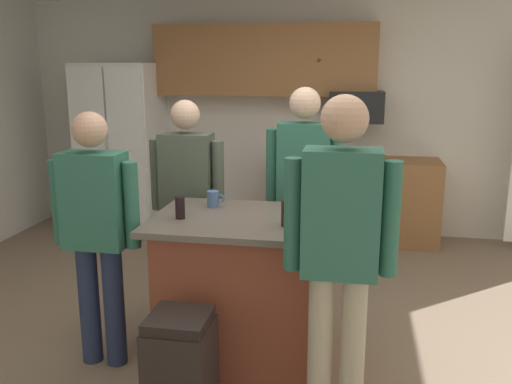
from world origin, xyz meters
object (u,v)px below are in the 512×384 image
Objects in this scene: trash_bin at (181,367)px; kitchen_island at (248,287)px; refrigerator at (122,149)px; person_guest_left at (340,243)px; mug_ceramic_white at (213,199)px; person_host_foreground at (96,224)px; person_elder_center at (303,186)px; glass_dark_ale at (287,213)px; person_guest_right at (187,193)px; microwave_over_range at (357,107)px; glass_pilsner at (180,208)px.

kitchen_island is at bearing 72.41° from trash_bin.
refrigerator reaches higher than person_guest_left.
person_host_foreground is at bearing -143.73° from mug_ceramic_white.
kitchen_island is 0.69× the size of person_elder_center.
kitchen_island is at bearing 152.86° from glass_dark_ale.
person_host_foreground is 0.92m from person_guest_right.
refrigerator is 2.98m from person_host_foreground.
glass_dark_ale is at bearing -33.00° from mug_ceramic_white.
person_guest_left is (-0.04, -3.27, -0.43)m from microwave_over_range.
person_elder_center is (0.28, 0.75, 0.52)m from kitchen_island.
mug_ceramic_white is at bearing 2.20° from person_guest_left.
microwave_over_range is at bearing -170.36° from person_elder_center.
person_host_foreground reaches higher than kitchen_island.
microwave_over_range is (2.60, 0.12, 0.50)m from refrigerator.
person_guest_left is at bearing 7.21° from trash_bin.
mug_ceramic_white is at bearing -5.83° from person_guest_right.
kitchen_island is 0.95m from person_elder_center.
microwave_over_range is 2.00m from person_elder_center.
person_elder_center is 1.09m from glass_pilsner.
microwave_over_range is 4.00× the size of glass_pilsner.
person_host_foreground is at bearing -29.59° from person_elder_center.
person_elder_center is 2.84× the size of trash_bin.
refrigerator is 2.87m from person_elder_center.
refrigerator reaches higher than trash_bin.
refrigerator reaches higher than microwave_over_range.
glass_dark_ale reaches higher than glass_pilsner.
person_guest_right is (-0.59, 0.62, 0.46)m from kitchen_island.
person_guest_left is 11.37× the size of glass_dark_ale.
person_elder_center is at bearing -31.18° from person_guest_left.
glass_dark_ale is (-0.01, -0.89, 0.03)m from person_elder_center.
kitchen_island is at bearing 13.48° from glass_pilsner.
microwave_over_range is at bearing 2.60° from refrigerator.
microwave_over_range reaches higher than kitchen_island.
person_guest_right is (-1.18, 1.23, -0.08)m from person_guest_left.
kitchen_island is 7.75× the size of glass_dark_ale.
glass_pilsner is (-0.68, 0.04, -0.01)m from glass_dark_ale.
glass_dark_ale is (0.85, -0.75, 0.09)m from person_guest_right.
refrigerator reaches higher than person_guest_right.
refrigerator is at bearing 120.43° from glass_pilsner.
person_host_foreground is (-1.54, -2.91, -0.52)m from microwave_over_range.
person_guest_left is at bearing -55.15° from glass_dark_ale.
person_host_foreground reaches higher than mug_ceramic_white.
refrigerator is at bearing 125.86° from mug_ceramic_white.
trash_bin is (-0.82, -0.10, -0.72)m from person_guest_left.
refrigerator is at bearing 118.01° from trash_bin.
person_host_foreground is 1.18m from glass_dark_ale.
mug_ceramic_white is at bearing -54.14° from refrigerator.
person_host_foreground is 1.04m from trash_bin.
glass_pilsner is (0.18, -0.71, 0.08)m from person_guest_right.
mug_ceramic_white is at bearing 141.95° from kitchen_island.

